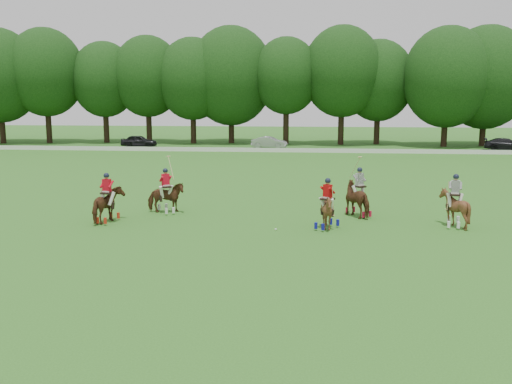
# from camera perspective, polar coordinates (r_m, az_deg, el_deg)

# --- Properties ---
(ground) EXTENTS (180.00, 180.00, 0.00)m
(ground) POSITION_cam_1_polar(r_m,az_deg,el_deg) (22.86, -2.92, -5.17)
(ground) COLOR #2D631C
(ground) RESTS_ON ground
(tree_line) EXTENTS (117.98, 14.32, 14.75)m
(tree_line) POSITION_cam_1_polar(r_m,az_deg,el_deg) (70.01, 3.31, 11.51)
(tree_line) COLOR black
(tree_line) RESTS_ON ground
(boundary_rail) EXTENTS (120.00, 0.10, 0.44)m
(boundary_rail) POSITION_cam_1_polar(r_m,az_deg,el_deg) (60.21, 2.56, 4.21)
(boundary_rail) COLOR white
(boundary_rail) RESTS_ON ground
(car_left) EXTENTS (4.22, 1.97, 1.40)m
(car_left) POSITION_cam_1_polar(r_m,az_deg,el_deg) (67.64, -11.61, 5.01)
(car_left) COLOR black
(car_left) RESTS_ON ground
(car_mid) EXTENTS (4.16, 1.94, 1.32)m
(car_mid) POSITION_cam_1_polar(r_m,az_deg,el_deg) (64.75, 1.35, 4.98)
(car_mid) COLOR #A6A5AA
(car_mid) RESTS_ON ground
(car_right) EXTENTS (4.91, 2.95, 1.33)m
(car_right) POSITION_cam_1_polar(r_m,az_deg,el_deg) (67.84, 23.76, 4.39)
(car_right) COLOR black
(car_right) RESTS_ON ground
(polo_red_a) EXTENTS (1.24, 2.04, 2.33)m
(polo_red_a) POSITION_cam_1_polar(r_m,az_deg,el_deg) (27.30, -14.62, -1.24)
(polo_red_a) COLOR #451F12
(polo_red_a) RESTS_ON ground
(polo_red_b) EXTENTS (2.01, 1.95, 2.81)m
(polo_red_b) POSITION_cam_1_polar(r_m,az_deg,el_deg) (28.95, -8.99, -0.51)
(polo_red_b) COLOR #451F12
(polo_red_b) RESTS_ON ground
(polo_red_c) EXTENTS (1.86, 1.89, 2.28)m
(polo_red_c) POSITION_cam_1_polar(r_m,az_deg,el_deg) (25.32, 7.13, -1.89)
(polo_red_c) COLOR #451F12
(polo_red_c) RESTS_ON ground
(polo_stripe_a) EXTENTS (1.92, 2.20, 2.95)m
(polo_stripe_a) POSITION_cam_1_polar(r_m,az_deg,el_deg) (28.22, 10.25, -0.65)
(polo_stripe_a) COLOR #451F12
(polo_stripe_a) RESTS_ON ground
(polo_stripe_b) EXTENTS (1.67, 1.80, 2.39)m
(polo_stripe_b) POSITION_cam_1_polar(r_m,az_deg,el_deg) (27.08, 19.21, -1.49)
(polo_stripe_b) COLOR #451F12
(polo_stripe_b) RESTS_ON ground
(polo_ball) EXTENTS (0.09, 0.09, 0.09)m
(polo_ball) POSITION_cam_1_polar(r_m,az_deg,el_deg) (25.06, 1.99, -3.74)
(polo_ball) COLOR white
(polo_ball) RESTS_ON ground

